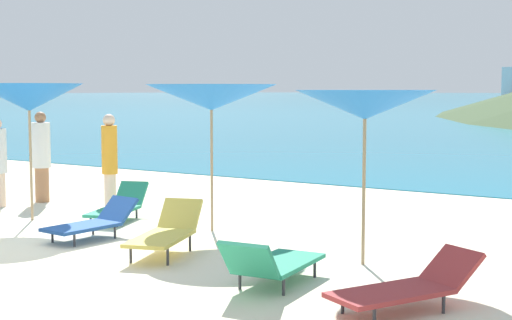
{
  "coord_description": "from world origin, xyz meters",
  "views": [
    {
      "loc": [
        8.54,
        -6.67,
        2.21
      ],
      "look_at": [
        2.7,
        2.25,
        1.2
      ],
      "focal_mm": 52.68,
      "sensor_mm": 36.0,
      "label": 1
    }
  ],
  "objects_px": {
    "lounge_chair_2": "(166,231)",
    "lounge_chair_3": "(408,286)",
    "umbrella_5": "(365,105)",
    "lounge_chair_0": "(92,222)",
    "lounge_chair_5": "(119,206)",
    "lounge_chair_10": "(272,263)",
    "beachgoer_3": "(41,155)",
    "umbrella_3": "(29,97)",
    "umbrella_4": "(211,97)",
    "beachgoer_2": "(110,159)"
  },
  "relations": [
    {
      "from": "umbrella_5",
      "to": "lounge_chair_2",
      "type": "height_order",
      "value": "umbrella_5"
    },
    {
      "from": "umbrella_4",
      "to": "beachgoer_2",
      "type": "xyz_separation_m",
      "value": [
        -2.74,
        0.57,
        -1.13
      ]
    },
    {
      "from": "beachgoer_3",
      "to": "lounge_chair_2",
      "type": "bearing_deg",
      "value": 175.06
    },
    {
      "from": "umbrella_4",
      "to": "lounge_chair_3",
      "type": "bearing_deg",
      "value": -29.39
    },
    {
      "from": "beachgoer_2",
      "to": "beachgoer_3",
      "type": "height_order",
      "value": "beachgoer_3"
    },
    {
      "from": "lounge_chair_3",
      "to": "lounge_chair_5",
      "type": "bearing_deg",
      "value": -173.66
    },
    {
      "from": "umbrella_3",
      "to": "lounge_chair_0",
      "type": "height_order",
      "value": "umbrella_3"
    },
    {
      "from": "umbrella_3",
      "to": "lounge_chair_5",
      "type": "bearing_deg",
      "value": 33.26
    },
    {
      "from": "umbrella_4",
      "to": "lounge_chair_0",
      "type": "distance_m",
      "value": 2.6
    },
    {
      "from": "umbrella_3",
      "to": "lounge_chair_0",
      "type": "bearing_deg",
      "value": -16.14
    },
    {
      "from": "umbrella_3",
      "to": "beachgoer_3",
      "type": "xyz_separation_m",
      "value": [
        -1.47,
        1.49,
        -1.14
      ]
    },
    {
      "from": "umbrella_3",
      "to": "lounge_chair_3",
      "type": "distance_m",
      "value": 7.66
    },
    {
      "from": "umbrella_4",
      "to": "lounge_chair_0",
      "type": "relative_size",
      "value": 1.55
    },
    {
      "from": "umbrella_4",
      "to": "umbrella_5",
      "type": "distance_m",
      "value": 3.05
    },
    {
      "from": "lounge_chair_0",
      "to": "lounge_chair_10",
      "type": "distance_m",
      "value": 3.76
    },
    {
      "from": "lounge_chair_2",
      "to": "lounge_chair_5",
      "type": "bearing_deg",
      "value": 127.12
    },
    {
      "from": "umbrella_5",
      "to": "lounge_chair_5",
      "type": "distance_m",
      "value": 5.21
    },
    {
      "from": "umbrella_3",
      "to": "umbrella_4",
      "type": "distance_m",
      "value": 3.25
    },
    {
      "from": "lounge_chair_3",
      "to": "lounge_chair_10",
      "type": "height_order",
      "value": "lounge_chair_10"
    },
    {
      "from": "lounge_chair_0",
      "to": "beachgoer_3",
      "type": "xyz_separation_m",
      "value": [
        -3.49,
        2.08,
        0.68
      ]
    },
    {
      "from": "umbrella_5",
      "to": "lounge_chair_0",
      "type": "height_order",
      "value": "umbrella_5"
    },
    {
      "from": "lounge_chair_3",
      "to": "lounge_chair_5",
      "type": "distance_m",
      "value": 6.48
    },
    {
      "from": "umbrella_3",
      "to": "umbrella_5",
      "type": "relative_size",
      "value": 1.05
    },
    {
      "from": "lounge_chair_3",
      "to": "beachgoer_3",
      "type": "relative_size",
      "value": 0.97
    },
    {
      "from": "umbrella_3",
      "to": "beachgoer_3",
      "type": "distance_m",
      "value": 2.38
    },
    {
      "from": "lounge_chair_2",
      "to": "lounge_chair_3",
      "type": "bearing_deg",
      "value": -29.41
    },
    {
      "from": "lounge_chair_10",
      "to": "lounge_chair_0",
      "type": "bearing_deg",
      "value": -18.89
    },
    {
      "from": "lounge_chair_5",
      "to": "lounge_chair_3",
      "type": "bearing_deg",
      "value": -40.4
    },
    {
      "from": "lounge_chair_3",
      "to": "lounge_chair_5",
      "type": "height_order",
      "value": "lounge_chair_5"
    },
    {
      "from": "beachgoer_3",
      "to": "umbrella_3",
      "type": "bearing_deg",
      "value": 153.82
    },
    {
      "from": "umbrella_3",
      "to": "lounge_chair_5",
      "type": "distance_m",
      "value": 2.35
    },
    {
      "from": "umbrella_4",
      "to": "lounge_chair_5",
      "type": "height_order",
      "value": "umbrella_4"
    },
    {
      "from": "umbrella_3",
      "to": "beachgoer_3",
      "type": "bearing_deg",
      "value": 134.58
    },
    {
      "from": "umbrella_4",
      "to": "lounge_chair_10",
      "type": "distance_m",
      "value": 3.9
    },
    {
      "from": "umbrella_4",
      "to": "lounge_chair_0",
      "type": "height_order",
      "value": "umbrella_4"
    },
    {
      "from": "umbrella_5",
      "to": "lounge_chair_0",
      "type": "distance_m",
      "value": 4.47
    },
    {
      "from": "umbrella_3",
      "to": "lounge_chair_5",
      "type": "relative_size",
      "value": 1.39
    },
    {
      "from": "umbrella_4",
      "to": "lounge_chair_2",
      "type": "relative_size",
      "value": 1.36
    },
    {
      "from": "beachgoer_3",
      "to": "umbrella_4",
      "type": "bearing_deg",
      "value": -168.19
    },
    {
      "from": "lounge_chair_2",
      "to": "beachgoer_2",
      "type": "height_order",
      "value": "beachgoer_2"
    },
    {
      "from": "lounge_chair_2",
      "to": "lounge_chair_5",
      "type": "xyz_separation_m",
      "value": [
        -2.38,
        1.59,
        -0.07
      ]
    },
    {
      "from": "lounge_chair_0",
      "to": "umbrella_4",
      "type": "bearing_deg",
      "value": 57.74
    },
    {
      "from": "lounge_chair_2",
      "to": "beachgoer_3",
      "type": "height_order",
      "value": "beachgoer_3"
    },
    {
      "from": "umbrella_3",
      "to": "lounge_chair_10",
      "type": "bearing_deg",
      "value": -14.08
    },
    {
      "from": "umbrella_3",
      "to": "umbrella_4",
      "type": "height_order",
      "value": "umbrella_3"
    },
    {
      "from": "lounge_chair_2",
      "to": "lounge_chair_3",
      "type": "height_order",
      "value": "lounge_chair_2"
    },
    {
      "from": "umbrella_3",
      "to": "lounge_chair_10",
      "type": "xyz_separation_m",
      "value": [
        5.68,
        -1.43,
        -1.8
      ]
    },
    {
      "from": "umbrella_4",
      "to": "lounge_chair_5",
      "type": "xyz_separation_m",
      "value": [
        -1.9,
        -0.09,
        -1.84
      ]
    },
    {
      "from": "lounge_chair_5",
      "to": "lounge_chair_10",
      "type": "bearing_deg",
      "value": -46.54
    },
    {
      "from": "lounge_chair_0",
      "to": "beachgoer_3",
      "type": "bearing_deg",
      "value": 153.76
    }
  ]
}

